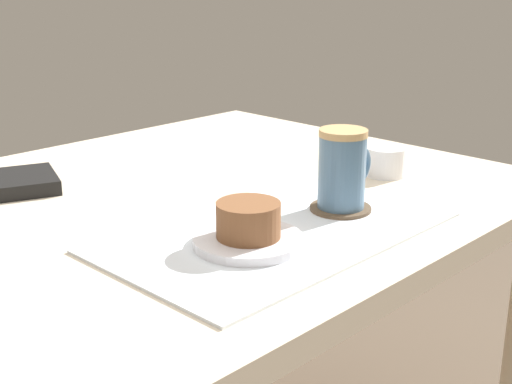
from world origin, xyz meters
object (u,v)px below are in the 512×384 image
object	(u,v)px
dining_table	(142,251)
coffee_mug	(343,168)
sugar_bowl	(385,161)
pastry_plate	(247,242)
pastry	(247,221)

from	to	relation	value
dining_table	coffee_mug	distance (m)	0.33
dining_table	sugar_bowl	distance (m)	0.45
pastry_plate	sugar_bowl	bearing A→B (deg)	8.92
dining_table	pastry_plate	size ratio (longest dim) A/B	8.57
coffee_mug	dining_table	bearing A→B (deg)	130.41
coffee_mug	sugar_bowl	bearing A→B (deg)	17.18
coffee_mug	sugar_bowl	distance (m)	0.22
pastry_plate	sugar_bowl	size ratio (longest dim) A/B	2.07
coffee_mug	pastry_plate	bearing A→B (deg)	-179.97
coffee_mug	sugar_bowl	size ratio (longest dim) A/B	1.67
pastry_plate	pastry	bearing A→B (deg)	90.00
pastry_plate	pastry	size ratio (longest dim) A/B	1.73
dining_table	pastry_plate	bearing A→B (deg)	-90.80
coffee_mug	pastry	bearing A→B (deg)	-179.97
dining_table	pastry	bearing A→B (deg)	-90.80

